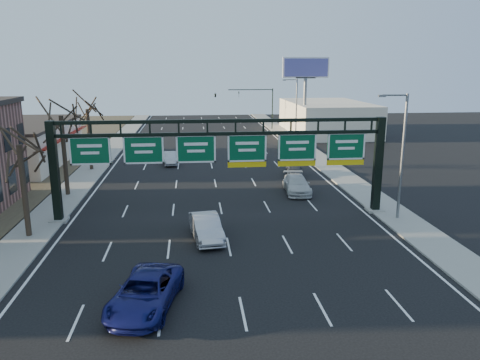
{
  "coord_description": "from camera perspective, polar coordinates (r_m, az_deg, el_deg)",
  "views": [
    {
      "loc": [
        -2.09,
        -24.93,
        10.91
      ],
      "look_at": [
        1.12,
        6.1,
        3.2
      ],
      "focal_mm": 35.0,
      "sensor_mm": 36.0,
      "label": 1
    }
  ],
  "objects": [
    {
      "name": "car_silver_distant",
      "position": [
        53.22,
        -8.54,
        2.64
      ],
      "size": [
        1.92,
        4.27,
        1.36
      ],
      "primitive_type": "imported",
      "rotation": [
        0.0,
        0.0,
        0.12
      ],
      "color": "#AAA9AE",
      "rests_on": "ground"
    },
    {
      "name": "billboard_right",
      "position": [
        72.0,
        8.0,
        12.28
      ],
      "size": [
        7.0,
        0.5,
        12.0
      ],
      "color": "slate",
      "rests_on": "ground"
    },
    {
      "name": "tree_gantry",
      "position": [
        32.01,
        -25.55,
        5.73
      ],
      "size": [
        3.6,
        3.6,
        8.48
      ],
      "color": "#2F251A",
      "rests_on": "sidewalk_left"
    },
    {
      "name": "car_white_wagon",
      "position": [
        41.16,
        6.93,
        -0.53
      ],
      "size": [
        2.42,
        5.23,
        1.48
      ],
      "primitive_type": "imported",
      "rotation": [
        0.0,
        0.0,
        -0.07
      ],
      "color": "silver",
      "rests_on": "ground"
    },
    {
      "name": "streetlight_near",
      "position": [
        34.68,
        19.04,
        3.45
      ],
      "size": [
        2.15,
        0.22,
        9.0
      ],
      "color": "slate",
      "rests_on": "sidewalk_right"
    },
    {
      "name": "tree_mid",
      "position": [
        41.45,
        -21.13,
        8.74
      ],
      "size": [
        3.6,
        3.6,
        9.24
      ],
      "color": "#2F251A",
      "rests_on": "sidewalk_left"
    },
    {
      "name": "cream_strip",
      "position": [
        57.94,
        -25.46,
        4.05
      ],
      "size": [
        10.9,
        18.4,
        4.7
      ],
      "color": "beige",
      "rests_on": "ground"
    },
    {
      "name": "sign_gantry",
      "position": [
        33.6,
        -1.97,
        3.1
      ],
      "size": [
        24.6,
        1.2,
        7.2
      ],
      "color": "black",
      "rests_on": "ground"
    },
    {
      "name": "sidewalk_left",
      "position": [
        47.45,
        -18.79,
        -0.09
      ],
      "size": [
        3.0,
        120.0,
        0.12
      ],
      "primitive_type": "cube",
      "color": "gray",
      "rests_on": "ground"
    },
    {
      "name": "car_blue_suv",
      "position": [
        22.43,
        -11.46,
        -13.27
      ],
      "size": [
        3.68,
        5.98,
        1.55
      ],
      "primitive_type": "imported",
      "rotation": [
        0.0,
        0.0,
        -0.21
      ],
      "color": "navy",
      "rests_on": "ground"
    },
    {
      "name": "ground",
      "position": [
        27.29,
        -1.04,
        -9.68
      ],
      "size": [
        160.0,
        160.0,
        0.0
      ],
      "primitive_type": "plane",
      "color": "black",
      "rests_on": "ground"
    },
    {
      "name": "traffic_signal_mast",
      "position": [
        80.49,
        -0.37,
        10.02
      ],
      "size": [
        10.16,
        0.54,
        7.0
      ],
      "color": "black",
      "rests_on": "ground"
    },
    {
      "name": "car_silver_sedan",
      "position": [
        30.13,
        -4.14,
        -5.79
      ],
      "size": [
        2.28,
        4.94,
        1.57
      ],
      "primitive_type": "imported",
      "rotation": [
        0.0,
        0.0,
        0.13
      ],
      "color": "#AAA9AE",
      "rests_on": "ground"
    },
    {
      "name": "building_right_distant",
      "position": [
        78.57,
        10.54,
        7.5
      ],
      "size": [
        12.0,
        20.0,
        5.0
      ],
      "primitive_type": "cube",
      "color": "beige",
      "rests_on": "ground"
    },
    {
      "name": "streetlight_far",
      "position": [
        66.8,
        6.77,
        8.78
      ],
      "size": [
        2.15,
        0.22,
        9.0
      ],
      "color": "slate",
      "rests_on": "sidewalk_right"
    },
    {
      "name": "tree_far",
      "position": [
        51.18,
        -18.23,
        9.36
      ],
      "size": [
        3.6,
        3.6,
        8.86
      ],
      "color": "#2F251A",
      "rests_on": "sidewalk_left"
    },
    {
      "name": "sidewalk_right",
      "position": [
        48.56,
        12.1,
        0.66
      ],
      "size": [
        3.0,
        120.0,
        0.12
      ],
      "primitive_type": "cube",
      "color": "gray",
      "rests_on": "ground"
    },
    {
      "name": "lane_markings",
      "position": [
        46.28,
        -3.16,
        0.23
      ],
      "size": [
        21.6,
        120.0,
        0.01
      ],
      "primitive_type": "cube",
      "color": "white",
      "rests_on": "ground"
    },
    {
      "name": "car_grey_far",
      "position": [
        47.31,
        6.61,
        1.3
      ],
      "size": [
        2.26,
        4.22,
        1.37
      ],
      "primitive_type": "imported",
      "rotation": [
        0.0,
        0.0,
        -0.17
      ],
      "color": "#3F4144",
      "rests_on": "ground"
    }
  ]
}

